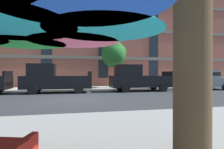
{
  "coord_description": "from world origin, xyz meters",
  "views": [
    {
      "loc": [
        -0.23,
        -10.87,
        1.48
      ],
      "look_at": [
        2.73,
        3.2,
        1.4
      ],
      "focal_mm": 29.33,
      "sensor_mm": 36.0,
      "label": 1
    }
  ],
  "objects_px": {
    "pickup_black_midblock": "(54,79)",
    "pickup_black_downstreet": "(138,79)",
    "sedan_gray": "(204,79)",
    "street_tree_middle": "(114,54)"
  },
  "relations": [
    {
      "from": "street_tree_middle",
      "to": "pickup_black_downstreet",
      "type": "bearing_deg",
      "value": -64.28
    },
    {
      "from": "pickup_black_midblock",
      "to": "street_tree_middle",
      "type": "bearing_deg",
      "value": 28.49
    },
    {
      "from": "pickup_black_midblock",
      "to": "pickup_black_downstreet",
      "type": "relative_size",
      "value": 1.0
    },
    {
      "from": "sedan_gray",
      "to": "pickup_black_downstreet",
      "type": "bearing_deg",
      "value": 180.0
    },
    {
      "from": "pickup_black_midblock",
      "to": "sedan_gray",
      "type": "relative_size",
      "value": 1.16
    },
    {
      "from": "pickup_black_midblock",
      "to": "sedan_gray",
      "type": "xyz_separation_m",
      "value": [
        13.14,
        -0.0,
        -0.08
      ]
    },
    {
      "from": "pickup_black_midblock",
      "to": "pickup_black_downstreet",
      "type": "bearing_deg",
      "value": 0.0
    },
    {
      "from": "pickup_black_midblock",
      "to": "street_tree_middle",
      "type": "xyz_separation_m",
      "value": [
        5.36,
        2.91,
        2.4
      ]
    },
    {
      "from": "pickup_black_midblock",
      "to": "sedan_gray",
      "type": "height_order",
      "value": "pickup_black_midblock"
    },
    {
      "from": "sedan_gray",
      "to": "pickup_black_midblock",
      "type": "bearing_deg",
      "value": 180.0
    }
  ]
}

